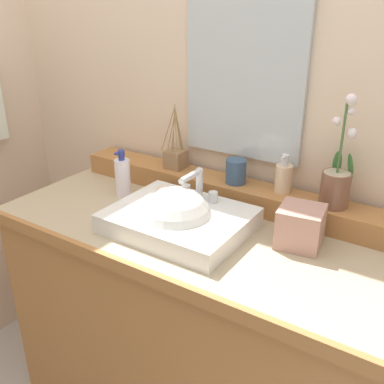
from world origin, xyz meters
name	(u,v)px	position (x,y,z in m)	size (l,w,h in m)	color
wall_back	(259,88)	(0.00, 0.41, 1.28)	(3.07, 0.20, 2.56)	beige
vanity_cabinet	(198,331)	(0.00, 0.00, 0.45)	(1.38, 0.62, 0.89)	#A86D3B
back_ledge	(232,192)	(0.00, 0.23, 0.93)	(1.31, 0.13, 0.08)	#A86D3B
sink_basin	(177,222)	(-0.04, -0.06, 0.92)	(0.44, 0.35, 0.27)	white
soap_bar	(166,190)	(-0.16, 0.04, 0.97)	(0.07, 0.04, 0.02)	beige
potted_plant	(337,181)	(0.37, 0.23, 1.06)	(0.09, 0.11, 0.36)	brown
soap_dispenser	(283,177)	(0.19, 0.24, 1.02)	(0.06, 0.06, 0.14)	beige
tumbler_cup	(236,171)	(0.01, 0.23, 1.01)	(0.07, 0.07, 0.09)	#354D6B
reed_diffuser	(176,158)	(-0.26, 0.23, 1.01)	(0.11, 0.11, 0.25)	#8B6847
lotion_bottle	(123,177)	(-0.37, 0.05, 0.97)	(0.06, 0.06, 0.18)	white
tissue_box	(300,227)	(0.32, 0.07, 0.95)	(0.13, 0.13, 0.12)	tan
mirror	(244,70)	(-0.01, 0.30, 1.36)	(0.45, 0.02, 0.61)	silver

